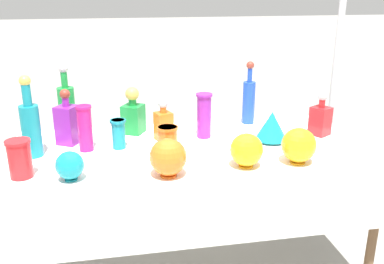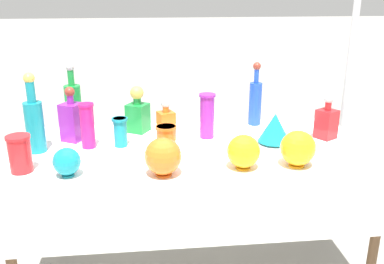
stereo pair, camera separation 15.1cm
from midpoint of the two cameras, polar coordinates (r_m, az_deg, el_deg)
display_table at (r=2.11m, az=2.13°, el=-4.28°), size 1.80×0.95×0.76m
tall_bottle_0 at (r=2.51m, az=10.15°, el=4.14°), size 0.07×0.07×0.37m
tall_bottle_1 at (r=2.42m, az=-13.82°, el=3.46°), size 0.09×0.09×0.39m
tall_bottle_2 at (r=2.17m, az=-18.43°, el=1.28°), size 0.09×0.09×0.39m
square_decanter_0 at (r=2.39m, az=19.25°, el=1.33°), size 0.13×0.13×0.24m
square_decanter_1 at (r=2.29m, az=-13.88°, el=1.60°), size 0.13×0.13×0.29m
square_decanter_2 at (r=2.24m, az=-1.56°, el=1.21°), size 0.10×0.10×0.22m
square_decanter_3 at (r=2.37m, az=-5.45°, el=2.57°), size 0.14×0.14×0.26m
slender_vase_0 at (r=2.00m, az=-1.29°, el=-1.20°), size 0.10×0.10×0.16m
slender_vase_1 at (r=2.17m, az=-7.58°, el=0.14°), size 0.08×0.08×0.15m
slender_vase_2 at (r=1.97m, az=-19.97°, el=-2.63°), size 0.10×0.10×0.17m
slender_vase_3 at (r=2.26m, az=3.93°, el=2.29°), size 0.09×0.09×0.24m
slender_vase_4 at (r=2.16m, az=-11.86°, el=0.96°), size 0.08×0.08×0.23m
fluted_vase_0 at (r=2.24m, az=12.88°, el=0.51°), size 0.17×0.17×0.16m
round_bowl_0 at (r=1.91m, az=9.15°, el=-2.61°), size 0.15×0.15×0.16m
round_bowl_1 at (r=1.82m, az=-1.51°, el=-3.31°), size 0.16×0.16×0.17m
round_bowl_2 at (r=1.87m, az=-14.16°, el=-3.90°), size 0.12×0.12×0.13m
round_bowl_3 at (r=1.98m, az=16.07°, el=-2.12°), size 0.16×0.16×0.17m
price_tag_left at (r=1.74m, az=7.68°, el=-7.05°), size 0.06×0.02×0.03m
price_tag_center at (r=1.76m, az=8.62°, el=-6.62°), size 0.05×0.02×0.04m
price_tag_right at (r=1.74m, az=4.34°, el=-6.73°), size 0.05×0.03×0.05m
canopy_pole at (r=3.02m, az=21.37°, el=5.72°), size 0.18×0.18×2.33m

